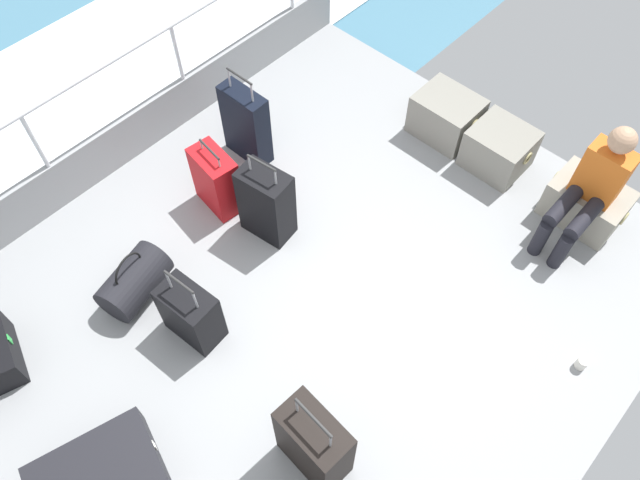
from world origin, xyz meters
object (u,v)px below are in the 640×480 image
Objects in this scene: suitcase_1 at (99,480)px; duffel_bag at (134,281)px; passenger_seated at (592,187)px; suitcase_6 at (191,314)px; suitcase_3 at (266,204)px; suitcase_7 at (216,180)px; cargo_crate_0 at (446,116)px; cargo_crate_1 at (499,149)px; cargo_crate_2 at (586,203)px; paper_cup at (582,363)px; suitcase_0 at (314,443)px; suitcase_2 at (246,125)px.

duffel_bag reaches higher than suitcase_1.
passenger_seated is 1.47× the size of suitcase_6.
suitcase_3 is 0.51m from suitcase_7.
passenger_seated is at bearing 37.30° from suitcase_7.
cargo_crate_1 is (0.57, -0.00, -0.01)m from cargo_crate_0.
suitcase_3 reaches higher than cargo_crate_2.
cargo_crate_1 is 4.01m from suitcase_1.
cargo_crate_0 is 1.08× the size of cargo_crate_1.
suitcase_6 is at bearing -118.47° from cargo_crate_2.
suitcase_6 is 7.20× the size of paper_cup.
suitcase_0 reaches higher than suitcase_3.
suitcase_6 is 2.80m from paper_cup.
passenger_seated is 1.28× the size of suitcase_3.
cargo_crate_0 is at bearing 65.22° from suitcase_7.
suitcase_3 reaches higher than cargo_crate_0.
cargo_crate_0 is 0.93× the size of cargo_crate_2.
cargo_crate_1 is at bearing 167.89° from passenger_seated.
cargo_crate_1 is 2.44m from suitcase_7.
suitcase_3 reaches higher than paper_cup.
cargo_crate_0 is 0.88× the size of suitcase_7.
suitcase_2 is 0.60m from suitcase_7.
suitcase_0 is at bearing -95.43° from cargo_crate_2.
cargo_crate_2 is 2.90m from suitcase_2.
cargo_crate_0 reaches higher than paper_cup.
suitcase_7 is (-2.31, -1.94, 0.11)m from cargo_crate_2.
suitcase_7 is (0.22, -0.55, -0.07)m from suitcase_2.
cargo_crate_1 is 3.22m from duffel_bag.
paper_cup is (2.80, 1.77, -0.12)m from duffel_bag.
suitcase_0 is 1.39× the size of duffel_bag.
passenger_seated reaches higher than suitcase_7.
cargo_crate_2 is 0.95× the size of suitcase_7.
cargo_crate_2 is at bearing 119.96° from paper_cup.
suitcase_2 reaches higher than cargo_crate_2.
cargo_crate_2 is at bearing 84.57° from suitcase_0.
cargo_crate_0 is 0.55× the size of passenger_seated.
passenger_seated is 1.18× the size of suitcase_2.
cargo_crate_1 is 0.86× the size of cargo_crate_2.
duffel_bag is (-2.12, -2.96, -0.01)m from cargo_crate_2.
cargo_crate_2 is 0.41m from passenger_seated.
suitcase_0 reaches higher than suitcase_1.
suitcase_6 is at bearing 9.23° from duffel_bag.
cargo_crate_2 is 6.33× the size of paper_cup.
cargo_crate_0 is 4.00m from suitcase_1.
duffel_bag is (-0.57, -0.09, -0.09)m from suitcase_6.
passenger_seated is 1.76× the size of duffel_bag.
paper_cup is at bearing 14.23° from suitcase_7.
cargo_crate_1 reaches higher than suitcase_1.
suitcase_1 is 2.95m from suitcase_2.
suitcase_7 is (-2.03, 1.00, -0.04)m from suitcase_0.
cargo_crate_2 is 1.37m from paper_cup.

